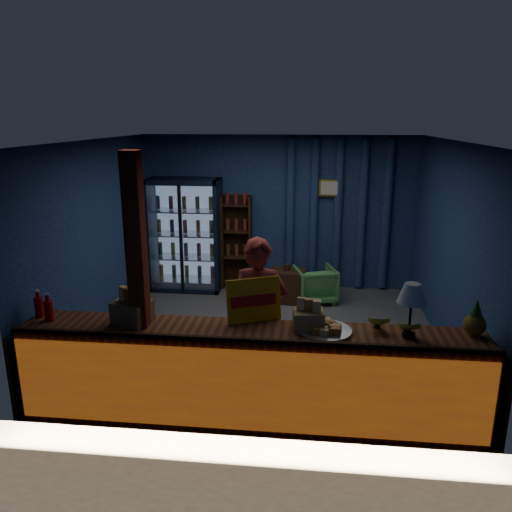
{
  "coord_description": "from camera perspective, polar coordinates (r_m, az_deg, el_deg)",
  "views": [
    {
      "loc": [
        0.53,
        -6.19,
        2.88
      ],
      "look_at": [
        -0.12,
        -0.2,
        1.19
      ],
      "focal_mm": 35.0,
      "sensor_mm": 36.0,
      "label": 1
    }
  ],
  "objects": [
    {
      "name": "ground",
      "position": [
        6.85,
        1.23,
        -9.24
      ],
      "size": [
        4.6,
        4.6,
        0.0
      ],
      "primitive_type": "plane",
      "color": "#515154",
      "rests_on": "ground"
    },
    {
      "name": "room_walls",
      "position": [
        6.35,
        1.32,
        3.72
      ],
      "size": [
        4.6,
        4.6,
        4.6
      ],
      "color": "navy",
      "rests_on": "ground"
    },
    {
      "name": "counter",
      "position": [
        4.94,
        -0.73,
        -13.5
      ],
      "size": [
        4.4,
        0.57,
        0.99
      ],
      "color": "brown",
      "rests_on": "ground"
    },
    {
      "name": "support_post",
      "position": [
        4.83,
        -13.23,
        -3.86
      ],
      "size": [
        0.16,
        0.16,
        2.6
      ],
      "primitive_type": "cube",
      "color": "maroon",
      "rests_on": "ground"
    },
    {
      "name": "beverage_cooler",
      "position": [
        8.59,
        -7.95,
        2.39
      ],
      "size": [
        1.2,
        0.62,
        1.9
      ],
      "color": "black",
      "rests_on": "ground"
    },
    {
      "name": "bottle_shelf",
      "position": [
        8.59,
        -2.19,
        1.58
      ],
      "size": [
        0.5,
        0.28,
        1.6
      ],
      "color": "#3A1E12",
      "rests_on": "ground"
    },
    {
      "name": "curtain_folds",
      "position": [
        8.49,
        9.33,
        4.7
      ],
      "size": [
        1.74,
        0.14,
        2.5
      ],
      "color": "navy",
      "rests_on": "room_walls"
    },
    {
      "name": "framed_picture",
      "position": [
        8.37,
        8.44,
        7.71
      ],
      "size": [
        0.36,
        0.04,
        0.28
      ],
      "color": "gold",
      "rests_on": "room_walls"
    },
    {
      "name": "shopkeeper",
      "position": [
        5.32,
        0.31,
        -6.89
      ],
      "size": [
        0.62,
        0.41,
        1.69
      ],
      "primitive_type": "imported",
      "rotation": [
        0.0,
        0.0,
        -0.0
      ],
      "color": "maroon",
      "rests_on": "ground"
    },
    {
      "name": "green_chair",
      "position": [
        8.07,
        6.74,
        -3.23
      ],
      "size": [
        0.76,
        0.78,
        0.57
      ],
      "primitive_type": "imported",
      "rotation": [
        0.0,
        0.0,
        3.43
      ],
      "color": "#54A856",
      "rests_on": "ground"
    },
    {
      "name": "side_table",
      "position": [
        8.04,
        3.55,
        -3.39
      ],
      "size": [
        0.63,
        0.5,
        0.62
      ],
      "color": "#3A1E12",
      "rests_on": "ground"
    },
    {
      "name": "yellow_sign",
      "position": [
        4.85,
        -0.26,
        -5.07
      ],
      "size": [
        0.54,
        0.31,
        0.43
      ],
      "color": "orange",
      "rests_on": "counter"
    },
    {
      "name": "soda_bottles",
      "position": [
        5.36,
        -23.09,
        -5.47
      ],
      "size": [
        0.23,
        0.17,
        0.28
      ],
      "color": "#AF0B0D",
      "rests_on": "counter"
    },
    {
      "name": "snack_box_left",
      "position": [
        4.99,
        -13.96,
        -6.03
      ],
      "size": [
        0.41,
        0.37,
        0.36
      ],
      "color": "#A0854D",
      "rests_on": "counter"
    },
    {
      "name": "snack_box_centre",
      "position": [
        4.73,
        6.02,
        -7.11
      ],
      "size": [
        0.3,
        0.26,
        0.3
      ],
      "color": "#A0854D",
      "rests_on": "counter"
    },
    {
      "name": "pastry_tray",
      "position": [
        4.72,
        7.88,
        -8.27
      ],
      "size": [
        0.51,
        0.51,
        0.08
      ],
      "color": "silver",
      "rests_on": "counter"
    },
    {
      "name": "banana_bunches",
      "position": [
        4.82,
        15.33,
        -7.53
      ],
      "size": [
        0.48,
        0.29,
        0.16
      ],
      "color": "gold",
      "rests_on": "counter"
    },
    {
      "name": "table_lamp",
      "position": [
        4.65,
        17.4,
        -4.34
      ],
      "size": [
        0.26,
        0.26,
        0.51
      ],
      "color": "black",
      "rests_on": "counter"
    },
    {
      "name": "pineapple",
      "position": [
        4.97,
        23.76,
        -6.84
      ],
      "size": [
        0.2,
        0.2,
        0.34
      ],
      "color": "olive",
      "rests_on": "counter"
    }
  ]
}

